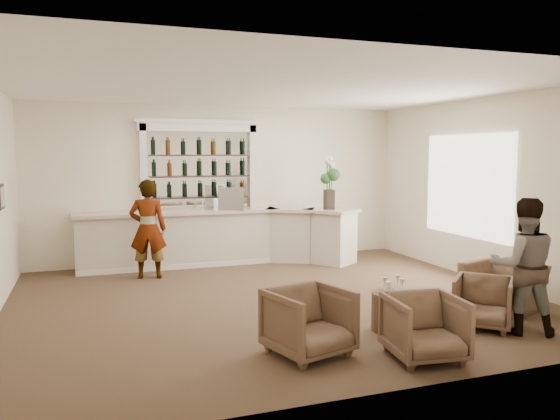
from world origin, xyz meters
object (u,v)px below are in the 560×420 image
Objects in this scene: bar_counter at (221,237)px; cocktail_table at (394,311)px; sommelier at (148,229)px; armchair_center at (425,327)px; guest at (523,266)px; flower_vase at (329,180)px; armchair_right at (483,302)px; armchair_left at (309,322)px; armchair_far at (503,286)px; espresso_machine at (231,199)px.

bar_counter is 5.03m from cocktail_table.
sommelier is 2.28× the size of armchair_center.
flower_vase is (-0.48, 4.90, 0.88)m from guest.
bar_counter is 2.54m from flower_vase.
armchair_center is 5.59m from flower_vase.
armchair_right is (3.89, -4.41, -0.58)m from sommelier.
armchair_left is at bearing 161.63° from armchair_center.
bar_counter is at bearing -142.94° from sommelier.
flower_vase reaches higher than armchair_far.
guest is at bearing 142.48° from sommelier.
bar_counter reaches higher than cocktail_table.
cocktail_table is at bearing -148.03° from armchair_right.
armchair_left reaches higher than armchair_far.
guest is 2.04× the size of armchair_left.
sommelier is 1.05× the size of guest.
sommelier is 1.79× the size of armchair_far.
armchair_left is 1.15× the size of armchair_right.
flower_vase is at bearing 137.55° from armchair_right.
espresso_machine is at bearing 103.81° from armchair_center.
cocktail_table is 0.53× the size of flower_vase.
sommelier is at bearing -143.77° from espresso_machine.
espresso_machine reaches higher than bar_counter.
sommelier is 6.34m from guest.
armchair_center reaches higher than armchair_far.
armchair_far is (3.25, -4.51, -0.24)m from bar_counter.
guest is 2.35× the size of armchair_right.
sommelier is at bearing 123.13° from cocktail_table.
espresso_machine reaches higher than cocktail_table.
guest is 1.82m from armchair_center.
armchair_left is at bearing -92.47° from bar_counter.
cocktail_table is at bearing -76.75° from bar_counter.
armchair_far is (0.91, 0.66, -0.01)m from armchair_right.
guest reaches higher than bar_counter.
sommelier is 5.72m from armchair_center.
espresso_machine is 0.48× the size of flower_vase.
guest reaches higher than armchair_right.
armchair_left is 1.64× the size of espresso_machine.
flower_vase is at bearing -2.98° from espresso_machine.
bar_counter is 7.70× the size of armchair_right.
bar_counter is at bearing 103.25° from cocktail_table.
armchair_far is (4.80, -3.75, -0.58)m from sommelier.
armchair_center is 1.08× the size of armchair_right.
flower_vase reaches higher than sommelier.
espresso_machine reaches higher than armchair_right.
armchair_center is 5.99m from espresso_machine.
armchair_center is at bearing -69.27° from espresso_machine.
flower_vase is (-1.08, 3.90, 1.42)m from armchair_far.
flower_vase is at bearing 76.57° from cocktail_table.
armchair_left is at bearing -116.96° from flower_vase.
armchair_right is at bearing -13.46° from cocktail_table.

